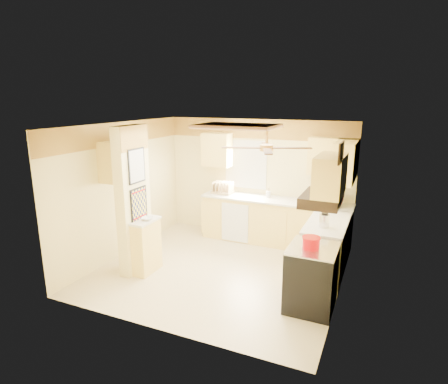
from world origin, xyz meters
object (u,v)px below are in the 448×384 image
at_px(bowl, 148,219).
at_px(dutch_oven, 311,243).
at_px(kettle, 324,220).
at_px(stove, 311,277).
at_px(microwave, 329,198).

distance_m(bowl, dutch_oven, 2.73).
xyz_separation_m(bowl, kettle, (2.76, 0.83, 0.09)).
bearing_deg(bowl, stove, -0.17).
relative_size(microwave, kettle, 2.06).
height_order(stove, microwave, microwave).
bearing_deg(bowl, kettle, 16.71).
xyz_separation_m(stove, kettle, (0.01, 0.84, 0.59)).
relative_size(microwave, dutch_oven, 1.97).
bearing_deg(kettle, microwave, 95.74).
bearing_deg(dutch_oven, bowl, 178.72).
relative_size(bowl, dutch_oven, 0.76).
bearing_deg(stove, bowl, 179.83).
distance_m(stove, kettle, 1.02).
xyz_separation_m(microwave, dutch_oven, (0.10, -2.16, -0.08)).
height_order(microwave, kettle, microwave).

